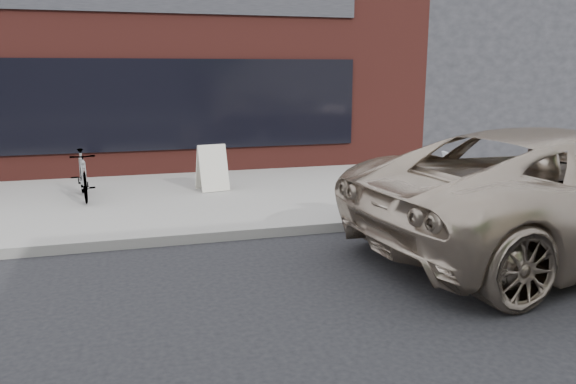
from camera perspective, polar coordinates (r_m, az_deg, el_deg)
name	(u,v)px	position (r m, az deg, el deg)	size (l,w,h in m)	color
ground	(416,370)	(5.06, 12.92, -17.17)	(120.00, 120.00, 0.00)	black
near_sidewalk	(247,191)	(11.31, -4.14, 0.10)	(44.00, 6.00, 0.15)	gray
storefront	(134,77)	(17.82, -15.38, 11.22)	(14.00, 10.07, 4.50)	#55211B
neighbour_building	(483,54)	(21.61, 19.17, 13.10)	(10.00, 10.00, 6.00)	#242529
motorcycle	(405,196)	(8.95, 11.76, -0.44)	(1.92, 0.66, 1.22)	black
minivan	(568,191)	(8.54, 26.60, 0.11)	(2.83, 6.13, 1.70)	tan
bicycle_rear	(83,175)	(10.85, -20.12, 1.66)	(0.42, 1.49, 0.89)	gray
sandwich_sign	(212,167)	(11.08, -7.74, 2.50)	(0.64, 0.60, 0.89)	beige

